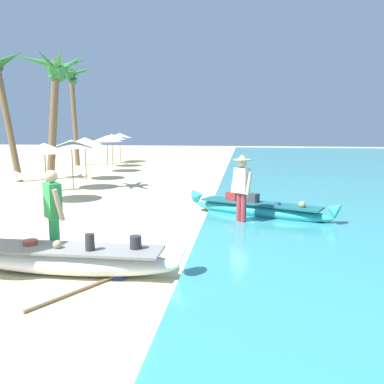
{
  "coord_description": "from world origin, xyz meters",
  "views": [
    {
      "loc": [
        3.2,
        -7.63,
        2.52
      ],
      "look_at": [
        1.94,
        2.17,
        0.9
      ],
      "focal_mm": 38.99,
      "sensor_mm": 36.0,
      "label": 1
    }
  ],
  "objects": [
    {
      "name": "parasol_row_1",
      "position": [
        -3.47,
        7.8,
        1.75
      ],
      "size": [
        1.6,
        1.6,
        1.91
      ],
      "color": "#8E6B47",
      "rests_on": "ground"
    },
    {
      "name": "palm_tree_tall_inland",
      "position": [
        -3.69,
        7.17,
        4.19
      ],
      "size": [
        2.57,
        2.72,
        5.12
      ],
      "color": "brown",
      "rests_on": "ground"
    },
    {
      "name": "parasol_row_0",
      "position": [
        -3.23,
        5.13,
        1.75
      ],
      "size": [
        1.6,
        1.6,
        1.91
      ],
      "color": "#8E6B47",
      "rests_on": "ground"
    },
    {
      "name": "palm_tree_leaning_seaward",
      "position": [
        -7.1,
        16.69,
        4.86
      ],
      "size": [
        2.84,
        2.41,
        5.98
      ],
      "color": "brown",
      "rests_on": "ground"
    },
    {
      "name": "ground_plane",
      "position": [
        0.0,
        0.0,
        0.0
      ],
      "size": [
        80.0,
        80.0,
        0.0
      ],
      "primitive_type": "plane",
      "color": "beige"
    },
    {
      "name": "paddle",
      "position": [
        0.84,
        -1.75,
        0.03
      ],
      "size": [
        1.05,
        1.62,
        0.05
      ],
      "color": "#8E6B47",
      "rests_on": "ground"
    },
    {
      "name": "parasol_row_3",
      "position": [
        -4.03,
        13.65,
        1.75
      ],
      "size": [
        1.6,
        1.6,
        1.91
      ],
      "color": "#8E6B47",
      "rests_on": "ground"
    },
    {
      "name": "parasol_row_2",
      "position": [
        -4.01,
        10.55,
        1.75
      ],
      "size": [
        1.6,
        1.6,
        1.91
      ],
      "color": "#8E6B47",
      "rests_on": "ground"
    },
    {
      "name": "person_vendor_hatted",
      "position": [
        3.13,
        2.64,
        1.03
      ],
      "size": [
        0.56,
        0.49,
        1.78
      ],
      "color": "#B2383D",
      "rests_on": "ground"
    },
    {
      "name": "boat_cyan_midground",
      "position": [
        3.61,
        3.51,
        0.24
      ],
      "size": [
        3.99,
        2.19,
        0.68
      ],
      "color": "#33B2BC",
      "rests_on": "ground"
    },
    {
      "name": "boat_white_foreground",
      "position": [
        0.28,
        -1.17,
        0.26
      ],
      "size": [
        4.09,
        0.77,
        0.75
      ],
      "color": "white",
      "rests_on": "ground"
    },
    {
      "name": "parasol_row_4",
      "position": [
        -4.65,
        16.36,
        1.75
      ],
      "size": [
        1.6,
        1.6,
        1.91
      ],
      "color": "#8E6B47",
      "rests_on": "ground"
    },
    {
      "name": "parasol_row_5",
      "position": [
        -5.06,
        19.28,
        1.75
      ],
      "size": [
        1.6,
        1.6,
        1.91
      ],
      "color": "#8E6B47",
      "rests_on": "ground"
    },
    {
      "name": "person_tourist_customer",
      "position": [
        -0.2,
        -0.68,
        0.97
      ],
      "size": [
        0.53,
        0.53,
        1.71
      ],
      "color": "green",
      "rests_on": "ground"
    }
  ]
}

